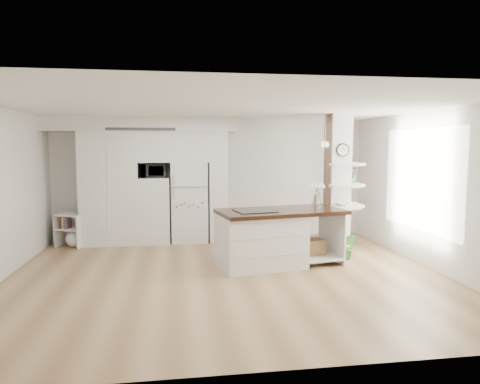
# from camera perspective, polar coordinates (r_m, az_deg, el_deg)

# --- Properties ---
(floor) EXTENTS (7.00, 6.00, 0.01)m
(floor) POSITION_cam_1_polar(r_m,az_deg,el_deg) (7.04, -1.72, -11.12)
(floor) COLOR tan
(floor) RESTS_ON ground
(room) EXTENTS (7.04, 6.04, 2.72)m
(room) POSITION_cam_1_polar(r_m,az_deg,el_deg) (6.73, -1.77, 4.15)
(room) COLOR white
(room) RESTS_ON ground
(cabinet_wall) EXTENTS (4.00, 0.71, 2.70)m
(cabinet_wall) POSITION_cam_1_polar(r_m,az_deg,el_deg) (9.40, -12.46, 2.40)
(cabinet_wall) COLOR white
(cabinet_wall) RESTS_ON floor
(refrigerator) EXTENTS (0.78, 0.69, 1.75)m
(refrigerator) POSITION_cam_1_polar(r_m,az_deg,el_deg) (9.45, -6.77, -1.32)
(refrigerator) COLOR white
(refrigerator) RESTS_ON floor
(column) EXTENTS (0.69, 0.90, 2.70)m
(column) POSITION_cam_1_polar(r_m,az_deg,el_deg) (8.46, 13.57, 0.94)
(column) COLOR silver
(column) RESTS_ON floor
(window) EXTENTS (0.00, 2.40, 2.40)m
(window) POSITION_cam_1_polar(r_m,az_deg,el_deg) (8.19, 22.94, 1.52)
(window) COLOR white
(window) RESTS_ON room
(pendant_light) EXTENTS (0.12, 0.12, 0.10)m
(pendant_light) POSITION_cam_1_polar(r_m,az_deg,el_deg) (7.27, 11.60, 6.25)
(pendant_light) COLOR white
(pendant_light) RESTS_ON room
(kitchen_island) EXTENTS (2.33, 1.41, 1.55)m
(kitchen_island) POSITION_cam_1_polar(r_m,az_deg,el_deg) (7.51, 3.67, -6.04)
(kitchen_island) COLOR white
(kitchen_island) RESTS_ON floor
(bookshelf) EXTENTS (0.67, 0.55, 0.69)m
(bookshelf) POSITION_cam_1_polar(r_m,az_deg,el_deg) (9.60, -21.53, -5.05)
(bookshelf) COLOR white
(bookshelf) RESTS_ON floor
(floor_plant_a) EXTENTS (0.33, 0.31, 0.49)m
(floor_plant_a) POSITION_cam_1_polar(r_m,az_deg,el_deg) (8.20, 14.21, -7.08)
(floor_plant_a) COLOR #317B31
(floor_plant_a) RESTS_ON floor
(floor_plant_b) EXTENTS (0.30, 0.30, 0.48)m
(floor_plant_b) POSITION_cam_1_polar(r_m,az_deg,el_deg) (9.30, 13.67, -5.54)
(floor_plant_b) COLOR #317B31
(floor_plant_b) RESTS_ON floor
(microwave) EXTENTS (0.54, 0.37, 0.30)m
(microwave) POSITION_cam_1_polar(r_m,az_deg,el_deg) (9.34, -11.42, 2.80)
(microwave) COLOR #2D2D2D
(microwave) RESTS_ON cabinet_wall
(shelf_plant) EXTENTS (0.27, 0.23, 0.30)m
(shelf_plant) POSITION_cam_1_polar(r_m,az_deg,el_deg) (8.69, 14.72, 2.19)
(shelf_plant) COLOR #317B31
(shelf_plant) RESTS_ON column
(decor_bowl) EXTENTS (0.22, 0.22, 0.05)m
(decor_bowl) POSITION_cam_1_polar(r_m,az_deg,el_deg) (8.25, 13.60, -1.63)
(decor_bowl) COLOR white
(decor_bowl) RESTS_ON column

